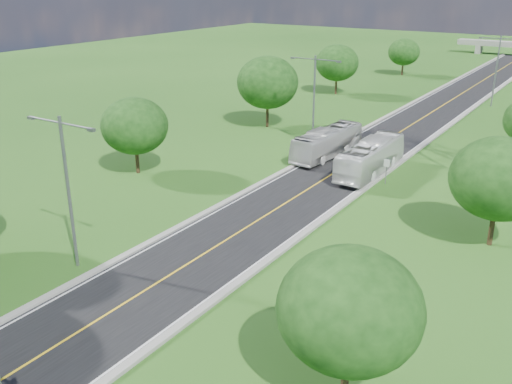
# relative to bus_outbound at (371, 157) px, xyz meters

# --- Properties ---
(ground) EXTENTS (260.00, 260.00, 0.00)m
(ground) POSITION_rel_bus_outbound_xyz_m (-2.87, 20.07, -1.64)
(ground) COLOR #224D15
(ground) RESTS_ON ground
(road) EXTENTS (8.00, 150.00, 0.06)m
(road) POSITION_rel_bus_outbound_xyz_m (-2.87, 26.07, -1.61)
(road) COLOR black
(road) RESTS_ON ground
(curb_left) EXTENTS (0.50, 150.00, 0.22)m
(curb_left) POSITION_rel_bus_outbound_xyz_m (-7.12, 26.07, -1.53)
(curb_left) COLOR gray
(curb_left) RESTS_ON ground
(curb_right) EXTENTS (0.50, 150.00, 0.22)m
(curb_right) POSITION_rel_bus_outbound_xyz_m (1.38, 26.07, -1.53)
(curb_right) COLOR gray
(curb_right) RESTS_ON ground
(speed_limit_sign) EXTENTS (0.55, 0.09, 2.40)m
(speed_limit_sign) POSITION_rel_bus_outbound_xyz_m (2.33, -1.95, -0.04)
(speed_limit_sign) COLOR slate
(speed_limit_sign) RESTS_ON ground
(streetlight_near_left) EXTENTS (5.90, 0.25, 10.00)m
(streetlight_near_left) POSITION_rel_bus_outbound_xyz_m (-8.87, -27.93, 4.30)
(streetlight_near_left) COLOR slate
(streetlight_near_left) RESTS_ON ground
(streetlight_mid_left) EXTENTS (5.90, 0.25, 10.00)m
(streetlight_mid_left) POSITION_rel_bus_outbound_xyz_m (-8.87, 5.07, 4.30)
(streetlight_mid_left) COLOR slate
(streetlight_mid_left) RESTS_ON ground
(streetlight_far_right) EXTENTS (5.90, 0.25, 10.00)m
(streetlight_far_right) POSITION_rel_bus_outbound_xyz_m (3.13, 38.07, 4.30)
(streetlight_far_right) COLOR slate
(streetlight_far_right) RESTS_ON ground
(tree_lb) EXTENTS (6.30, 6.30, 7.33)m
(tree_lb) POSITION_rel_bus_outbound_xyz_m (-18.87, -11.93, 3.00)
(tree_lb) COLOR black
(tree_lb) RESTS_ON ground
(tree_lc) EXTENTS (7.56, 7.56, 8.79)m
(tree_lc) POSITION_rel_bus_outbound_xyz_m (-17.87, 10.07, 3.94)
(tree_lc) COLOR black
(tree_lc) RESTS_ON ground
(tree_ld) EXTENTS (6.72, 6.72, 7.82)m
(tree_ld) POSITION_rel_bus_outbound_xyz_m (-19.87, 34.07, 3.32)
(tree_ld) COLOR black
(tree_ld) RESTS_ON ground
(tree_le) EXTENTS (5.88, 5.88, 6.84)m
(tree_le) POSITION_rel_bus_outbound_xyz_m (-17.37, 58.07, 2.69)
(tree_le) COLOR black
(tree_le) RESTS_ON ground
(tree_ra) EXTENTS (6.30, 6.30, 7.33)m
(tree_ra) POSITION_rel_bus_outbound_xyz_m (11.13, -29.93, 3.00)
(tree_ra) COLOR black
(tree_ra) RESTS_ON ground
(tree_rb) EXTENTS (6.72, 6.72, 7.82)m
(tree_rb) POSITION_rel_bus_outbound_xyz_m (13.13, -9.93, 3.32)
(tree_rb) COLOR black
(tree_rb) RESTS_ON ground
(bus_outbound) EXTENTS (2.70, 11.35, 3.16)m
(bus_outbound) POSITION_rel_bus_outbound_xyz_m (0.00, 0.00, 0.00)
(bus_outbound) COLOR white
(bus_outbound) RESTS_ON road
(bus_inbound) EXTENTS (3.24, 10.97, 3.01)m
(bus_inbound) POSITION_rel_bus_outbound_xyz_m (-5.90, 2.69, -0.07)
(bus_inbound) COLOR silver
(bus_inbound) RESTS_ON road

